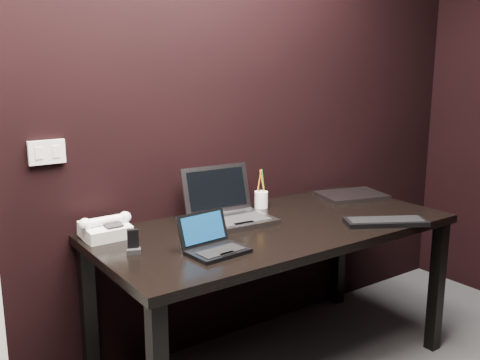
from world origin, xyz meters
TOP-DOWN VIEW (x-y plane):
  - wall_back at (0.00, 1.80)m, footprint 4.00×0.00m
  - wall_switch at (-0.62, 1.79)m, footprint 0.15×0.02m
  - desk at (0.30, 1.40)m, footprint 1.70×0.80m
  - netbook at (-0.14, 1.25)m, footprint 0.25×0.23m
  - silver_laptop at (0.15, 1.57)m, footprint 0.38×0.35m
  - ext_keyboard at (0.73, 1.10)m, footprint 0.40×0.31m
  - closed_laptop at (0.98, 1.56)m, footprint 0.41×0.34m
  - desk_phone at (-0.43, 1.67)m, footprint 0.23×0.18m
  - mobile_phone at (-0.41, 1.43)m, footprint 0.07×0.06m
  - pen_cup at (0.43, 1.68)m, footprint 0.09×0.09m

SIDE VIEW (x-z plane):
  - desk at x=0.30m, z-range 0.29..1.03m
  - ext_keyboard at x=0.73m, z-range 0.74..0.76m
  - closed_laptop at x=0.98m, z-range 0.74..0.76m
  - netbook at x=-0.14m, z-range 0.70..0.84m
  - mobile_phone at x=-0.41m, z-range 0.73..0.82m
  - desk_phone at x=-0.43m, z-range 0.72..0.84m
  - silver_laptop at x=0.15m, z-range 0.66..0.91m
  - pen_cup at x=0.43m, z-range 0.69..0.89m
  - wall_switch at x=-0.62m, z-range 1.07..1.17m
  - wall_back at x=0.00m, z-range -0.70..3.30m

